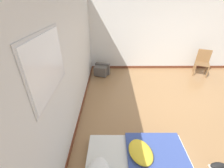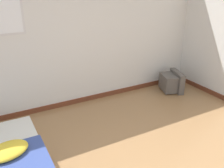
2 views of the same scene
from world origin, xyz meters
name	(u,v)px [view 2 (image 2 of 2)]	position (x,y,z in m)	size (l,w,h in m)	color
wall_back	(54,36)	(-0.01, 2.63, 1.29)	(8.09, 0.08, 2.60)	silver
crt_tv	(172,82)	(2.24, 2.19, 0.20)	(0.50, 0.58, 0.41)	#56514C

